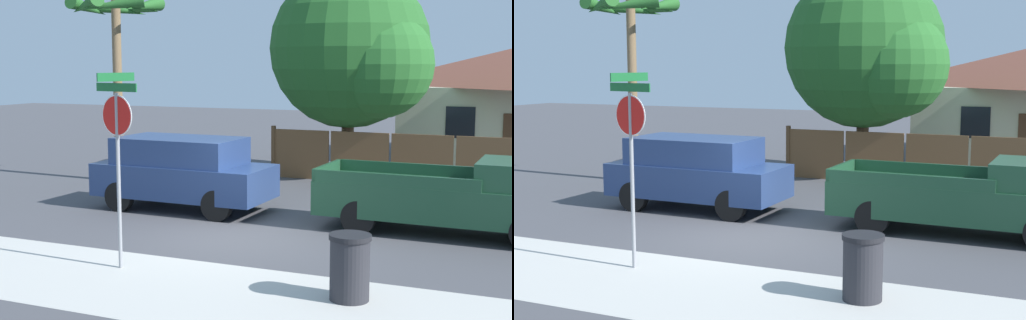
# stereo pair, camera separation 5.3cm
# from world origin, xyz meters

# --- Properties ---
(ground_plane) EXTENTS (80.00, 80.00, 0.00)m
(ground_plane) POSITION_xyz_m (0.00, 0.00, 0.00)
(ground_plane) COLOR #47474C
(sidewalk_strip) EXTENTS (36.00, 3.20, 0.01)m
(sidewalk_strip) POSITION_xyz_m (0.00, -3.60, 0.00)
(sidewalk_strip) COLOR beige
(sidewalk_strip) RESTS_ON ground
(wooden_fence) EXTENTS (13.58, 0.12, 1.67)m
(wooden_fence) POSITION_xyz_m (4.36, 7.95, 0.79)
(wooden_fence) COLOR brown
(wooden_fence) RESTS_ON ground
(oak_tree) EXTENTS (5.40, 5.14, 6.75)m
(oak_tree) POSITION_xyz_m (0.11, 8.72, 4.06)
(oak_tree) COLOR brown
(oak_tree) RESTS_ON ground
(palm_tree) EXTENTS (2.82, 3.03, 5.75)m
(palm_tree) POSITION_xyz_m (-6.47, 5.17, 4.94)
(palm_tree) COLOR brown
(palm_tree) RESTS_ON ground
(red_suv) EXTENTS (4.47, 2.02, 1.84)m
(red_suv) POSITION_xyz_m (-2.45, 2.09, 0.99)
(red_suv) COLOR navy
(red_suv) RESTS_ON ground
(orange_pickup) EXTENTS (5.62, 2.03, 1.68)m
(orange_pickup) POSITION_xyz_m (4.33, 2.09, 0.84)
(orange_pickup) COLOR #1E472D
(orange_pickup) RESTS_ON ground
(stop_sign) EXTENTS (0.96, 0.87, 3.52)m
(stop_sign) POSITION_xyz_m (-0.91, -2.95, 2.41)
(stop_sign) COLOR gray
(stop_sign) RESTS_ON ground
(trash_bin) EXTENTS (0.67, 0.67, 1.05)m
(trash_bin) POSITION_xyz_m (3.39, -3.01, 0.53)
(trash_bin) COLOR #28282D
(trash_bin) RESTS_ON ground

